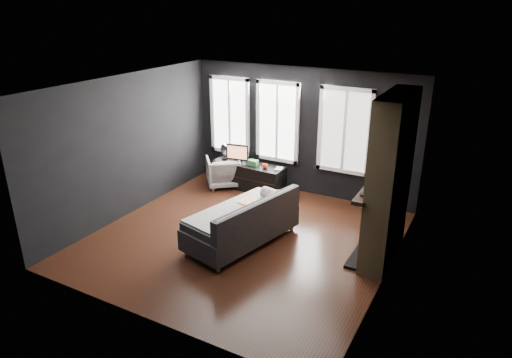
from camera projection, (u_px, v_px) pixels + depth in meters
The scene contains 18 objects.
floor at pixel (243, 238), 8.09m from camera, with size 5.00×5.00×0.00m, color black.
ceiling at pixel (241, 86), 7.11m from camera, with size 5.00×5.00×0.00m, color white.
wall_back at pixel (302, 132), 9.64m from camera, with size 5.00×0.02×2.70m, color black.
wall_left at pixel (129, 146), 8.71m from camera, with size 0.02×5.00×2.70m, color black.
wall_right at pixel (394, 196), 6.48m from camera, with size 0.02×5.00×2.70m, color black.
windows at pixel (283, 81), 9.43m from camera, with size 4.00×0.16×1.76m, color white, non-canonical shape.
fireplace at pixel (390, 180), 7.06m from camera, with size 0.70×1.62×2.70m, color #93724C, non-canonical shape.
sofa at pixel (241, 219), 7.82m from camera, with size 1.03×2.06×0.89m, color #242426, non-canonical shape.
stripe_pillow at pixel (274, 201), 8.03m from camera, with size 0.08×0.32×0.32m, color gray.
armchair at pixel (223, 170), 10.28m from camera, with size 0.71×0.67×0.73m, color silver.
media_console at pixel (249, 176), 10.18m from camera, with size 1.66×0.52×0.57m, color black, non-canonical shape.
monitor at pixel (237, 152), 10.09m from camera, with size 0.53×0.11×0.47m, color black, non-canonical shape.
desk_fan at pixel (225, 151), 10.31m from camera, with size 0.26×0.26×0.37m, color #A6A6A6, non-canonical shape.
mug at pixel (265, 165), 9.80m from camera, with size 0.12×0.10×0.12m, color #E34017.
book at pixel (276, 164), 9.76m from camera, with size 0.15×0.02×0.21m, color beige.
storage_box at pixel (253, 163), 9.97m from camera, with size 0.21×0.14×0.12m, color #2D6635.
mantel_vase at pixel (381, 170), 7.56m from camera, with size 0.16×0.17×0.16m, color gold.
mantel_clock at pixel (363, 195), 6.76m from camera, with size 0.11×0.11×0.04m, color black.
Camera 1 is at (3.62, -6.16, 3.94)m, focal length 32.00 mm.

